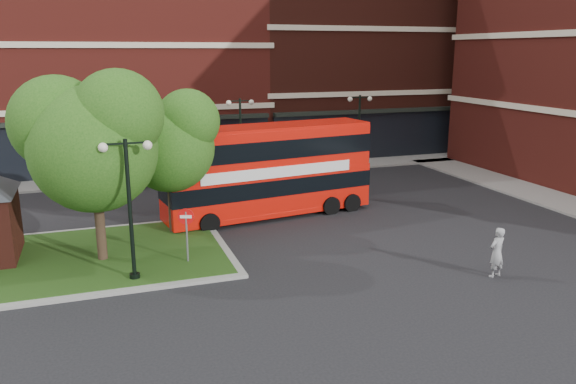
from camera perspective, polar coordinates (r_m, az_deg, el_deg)
name	(u,v)px	position (r m, az deg, el deg)	size (l,w,h in m)	color
ground	(287,264)	(21.20, -0.14, -7.37)	(120.00, 120.00, 0.00)	black
pavement_far	(204,174)	(36.56, -8.56, 1.81)	(44.00, 3.00, 0.12)	slate
terrace_far_left	(65,62)	(42.70, -21.72, 12.14)	(26.00, 12.00, 14.00)	maroon
terrace_far_right	(354,48)	(47.28, 6.70, 14.33)	(18.00, 12.00, 16.00)	#471911
traffic_island	(61,261)	(23.05, -22.03, -6.48)	(12.60, 7.60, 0.15)	gray
tree_island_west	(90,136)	(21.44, -19.50, 5.34)	(5.40, 4.71, 7.21)	#2D2116
tree_island_east	(167,138)	(24.15, -12.21, 5.41)	(4.46, 3.90, 6.29)	#2D2116
lamp_island	(130,203)	(19.52, -15.80, -1.09)	(1.72, 0.36, 5.00)	black
lamp_far_left	(241,134)	(34.56, -4.83, 5.87)	(1.72, 0.36, 5.00)	black
lamp_far_right	(359,128)	(37.32, 7.23, 6.42)	(1.72, 0.36, 5.00)	black
bus	(269,165)	(26.70, -1.99, 2.80)	(10.31, 3.71, 3.85)	red
woman	(497,252)	(21.13, 20.45, -5.77)	(0.66, 0.43, 1.81)	gray
car_silver	(105,176)	(33.89, -18.12, 1.51)	(1.82, 4.53, 1.54)	#ABACB3
car_white	(268,166)	(35.38, -2.07, 2.63)	(1.51, 4.34, 1.43)	white
no_entry_sign	(186,225)	(20.99, -10.29, -3.32)	(0.59, 0.24, 2.19)	slate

